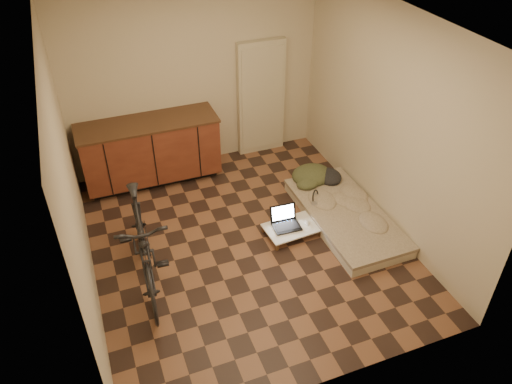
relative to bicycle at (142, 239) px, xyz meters
name	(u,v)px	position (x,y,z in m)	size (l,w,h in m)	color
room_shell	(244,149)	(1.20, 0.19, 0.72)	(3.50, 4.00, 2.60)	brown
cabinets	(151,151)	(0.45, 1.89, -0.11)	(1.84, 0.62, 0.91)	black
appliance_panel	(261,98)	(2.15, 2.13, 0.27)	(0.70, 0.10, 1.70)	beige
bicycle	(142,239)	(0.00, 0.00, 0.00)	(0.53, 1.79, 1.16)	black
futon	(345,216)	(2.50, 0.12, -0.50)	(0.89, 1.82, 0.16)	beige
clothing_pile	(317,171)	(2.48, 0.90, -0.31)	(0.58, 0.48, 0.23)	#3B4226
headphones	(315,197)	(2.23, 0.44, -0.35)	(0.21, 0.20, 0.14)	black
lap_desk	(292,228)	(1.77, 0.13, -0.48)	(0.68, 0.47, 0.11)	brown
laptop	(285,221)	(1.71, 0.20, -0.42)	(0.34, 0.31, 0.22)	black
mouse	(307,223)	(1.97, 0.12, -0.45)	(0.06, 0.10, 0.03)	white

